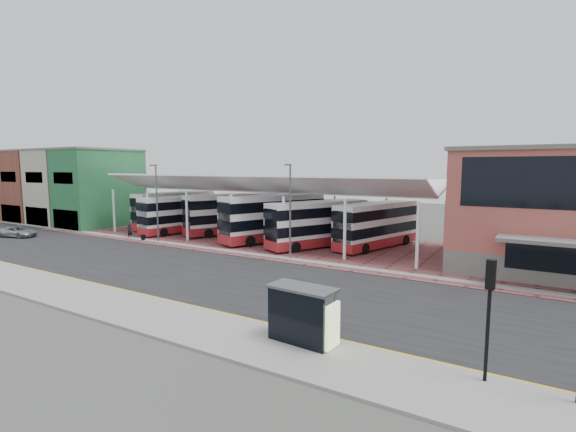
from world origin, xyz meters
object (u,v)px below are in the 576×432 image
object	(u,v)px
bus_2	(232,214)
bus_3	(273,218)
silver_car	(18,232)
bus_0	(175,210)
bus_5	(377,225)
bus_1	(183,214)
bus_4	(318,224)
traffic_signal_west	(489,301)
bus_shelter	(304,310)
pedestrian	(130,231)

from	to	relation	value
bus_2	bus_3	distance (m)	6.96
bus_2	silver_car	world-z (taller)	bus_2
bus_0	bus_5	distance (m)	26.72
bus_1	bus_4	bearing A→B (deg)	12.18
bus_4	traffic_signal_west	xyz separation A→B (m)	(17.01, -20.14, 0.83)
bus_3	bus_shelter	xyz separation A→B (m)	(15.46, -21.35, -0.79)
bus_0	silver_car	xyz separation A→B (m)	(-9.92, -14.13, -1.71)
bus_1	bus_5	size ratio (longest dim) A/B	1.00
bus_shelter	bus_2	bearing A→B (deg)	138.14
bus_1	bus_4	world-z (taller)	bus_4
bus_4	traffic_signal_west	size ratio (longest dim) A/B	2.43
bus_1	silver_car	bearing A→B (deg)	-126.51
bus_5	silver_car	size ratio (longest dim) A/B	2.49
bus_3	silver_car	bearing A→B (deg)	-132.43
bus_3	silver_car	size ratio (longest dim) A/B	2.76
bus_0	bus_1	distance (m)	4.22
bus_0	bus_3	distance (m)	16.21
bus_5	traffic_signal_west	xyz separation A→B (m)	(11.95, -22.72, 0.89)
bus_5	traffic_signal_west	distance (m)	25.69
bus_2	bus_1	bearing A→B (deg)	-134.79
traffic_signal_west	bus_shelter	bearing A→B (deg)	-165.25
bus_0	bus_1	xyz separation A→B (m)	(3.62, -2.17, -0.12)
bus_3	bus_1	bearing A→B (deg)	-155.41
bus_1	bus_4	xyz separation A→B (m)	(18.04, 0.05, 0.06)
bus_shelter	traffic_signal_west	world-z (taller)	traffic_signal_west
bus_4	silver_car	xyz separation A→B (m)	(-31.57, -12.01, -1.65)
traffic_signal_west	bus_0	bearing A→B (deg)	159.50
bus_5	pedestrian	world-z (taller)	bus_5
bus_3	bus_shelter	size ratio (longest dim) A/B	3.75
bus_4	bus_5	bearing A→B (deg)	52.69
bus_shelter	bus_1	bearing A→B (deg)	147.45
bus_1	bus_5	distance (m)	23.25
bus_4	traffic_signal_west	distance (m)	26.38
bus_4	pedestrian	xyz separation A→B (m)	(-19.75, -6.34, -1.43)
bus_3	bus_4	world-z (taller)	bus_3
bus_0	silver_car	world-z (taller)	bus_0
bus_3	bus_0	bearing A→B (deg)	-163.71
bus_1	traffic_signal_west	bearing A→B (deg)	-17.80
bus_2	bus_shelter	bearing A→B (deg)	-21.50
silver_car	bus_shelter	bearing A→B (deg)	-116.40
bus_3	bus_5	distance (m)	10.77
bus_4	pedestrian	world-z (taller)	bus_4
bus_0	bus_4	bearing A→B (deg)	-0.19
bus_1	silver_car	xyz separation A→B (m)	(-13.54, -11.96, -1.59)
bus_0	bus_2	world-z (taller)	bus_2
bus_shelter	traffic_signal_west	size ratio (longest dim) A/B	0.72
bus_3	pedestrian	bearing A→B (deg)	-132.33
bus_0	bus_2	size ratio (longest dim) A/B	0.99
bus_1	pedestrian	xyz separation A→B (m)	(-1.72, -6.29, -1.38)
bus_3	bus_5	size ratio (longest dim) A/B	1.11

